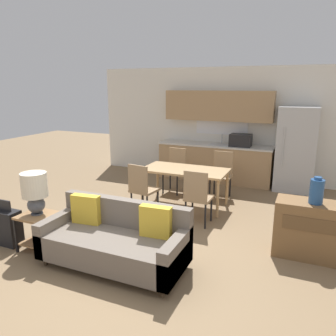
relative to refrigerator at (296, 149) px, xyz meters
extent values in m
plane|color=#7F6647|center=(-1.82, -4.24, -0.92)|extent=(20.00, 20.00, 0.00)
cube|color=silver|center=(-1.82, 0.39, 0.43)|extent=(6.40, 0.06, 2.70)
cube|color=white|center=(-1.76, 0.36, 0.64)|extent=(1.28, 0.01, 0.92)
cube|color=tan|center=(-1.82, 0.05, -0.49)|extent=(2.71, 0.62, 0.86)
cube|color=silver|center=(-1.82, 0.05, -0.04)|extent=(2.74, 0.65, 0.04)
cube|color=#B2B5B7|center=(-1.69, 0.00, -0.02)|extent=(0.48, 0.36, 0.01)
cylinder|color=#B7BABC|center=(-1.69, 0.17, 0.10)|extent=(0.02, 0.02, 0.24)
cube|color=tan|center=(-1.82, 0.19, 0.88)|extent=(2.57, 0.34, 0.70)
cube|color=black|center=(-1.21, 0.00, 0.12)|extent=(0.48, 0.36, 0.28)
cube|color=#B7BABC|center=(0.00, 0.00, 0.00)|extent=(0.81, 0.68, 1.84)
cylinder|color=silver|center=(-0.24, -0.36, 0.09)|extent=(0.02, 0.02, 0.83)
cube|color=tan|center=(-1.87, -1.89, -0.21)|extent=(1.60, 0.81, 0.04)
cylinder|color=tan|center=(-2.61, -2.23, -0.57)|extent=(0.05, 0.05, 0.69)
cylinder|color=tan|center=(-1.13, -2.23, -0.57)|extent=(0.05, 0.05, 0.69)
cylinder|color=tan|center=(-2.61, -1.54, -0.57)|extent=(0.05, 0.05, 0.69)
cylinder|color=tan|center=(-1.13, -1.54, -0.57)|extent=(0.05, 0.05, 0.69)
cylinder|color=#3D2D1E|center=(-2.76, -4.64, -0.87)|extent=(0.05, 0.05, 0.10)
cylinder|color=#3D2D1E|center=(-1.09, -4.64, -0.87)|extent=(0.05, 0.05, 0.10)
cylinder|color=#3D2D1E|center=(-2.76, -4.00, -0.87)|extent=(0.05, 0.05, 0.10)
cylinder|color=#3D2D1E|center=(-1.09, -4.00, -0.87)|extent=(0.05, 0.05, 0.10)
cube|color=#6B6056|center=(-1.92, -4.32, -0.65)|extent=(1.87, 0.80, 0.33)
cube|color=#6B6056|center=(-1.92, -3.99, -0.47)|extent=(1.87, 0.14, 0.71)
cube|color=#6B6056|center=(-2.79, -4.32, -0.58)|extent=(0.14, 0.80, 0.47)
cube|color=#6B6056|center=(-1.06, -4.32, -0.58)|extent=(0.14, 0.80, 0.47)
cube|color=gold|center=(-2.47, -4.12, -0.29)|extent=(0.41, 0.16, 0.40)
cube|color=gold|center=(-1.42, -4.12, -0.29)|extent=(0.41, 0.15, 0.40)
cube|color=olive|center=(-3.15, -4.33, -0.41)|extent=(0.46, 0.46, 0.03)
cube|color=olive|center=(-3.15, -4.33, -0.80)|extent=(0.42, 0.42, 0.02)
cube|color=black|center=(-3.36, -4.54, -0.67)|extent=(0.03, 0.03, 0.49)
cube|color=black|center=(-2.94, -4.54, -0.67)|extent=(0.03, 0.03, 0.49)
cube|color=black|center=(-3.36, -4.12, -0.67)|extent=(0.03, 0.03, 0.49)
cube|color=black|center=(-2.94, -4.12, -0.67)|extent=(0.03, 0.03, 0.49)
cylinder|color=#4C515B|center=(-3.16, -4.32, -0.39)|extent=(0.16, 0.16, 0.02)
sphere|color=#4C515B|center=(-3.16, -4.32, -0.26)|extent=(0.24, 0.24, 0.24)
cylinder|color=beige|center=(-3.16, -4.32, 0.03)|extent=(0.35, 0.35, 0.34)
cube|color=brown|center=(0.45, -3.04, -0.53)|extent=(1.09, 0.44, 0.78)
cube|color=brown|center=(0.45, -3.27, -0.37)|extent=(0.87, 0.01, 0.19)
cylinder|color=#234C84|center=(0.39, -3.07, 0.02)|extent=(0.17, 0.17, 0.32)
cylinder|color=#234C84|center=(0.39, -3.07, 0.20)|extent=(0.10, 0.10, 0.04)
cube|color=#997A56|center=(-1.35, -1.17, -0.47)|extent=(0.42, 0.42, 0.04)
cube|color=#997A56|center=(-1.35, -0.98, -0.21)|extent=(0.40, 0.03, 0.48)
cylinder|color=black|center=(-1.52, -1.34, -0.70)|extent=(0.03, 0.03, 0.43)
cylinder|color=black|center=(-1.18, -1.34, -0.70)|extent=(0.03, 0.03, 0.43)
cylinder|color=black|center=(-1.52, -1.00, -0.70)|extent=(0.03, 0.03, 0.43)
cylinder|color=black|center=(-1.18, -1.00, -0.70)|extent=(0.03, 0.03, 0.43)
cube|color=#997A56|center=(-1.35, -2.58, -0.47)|extent=(0.42, 0.42, 0.04)
cube|color=#997A56|center=(-1.36, -2.78, -0.21)|extent=(0.40, 0.03, 0.48)
cylinder|color=black|center=(-1.18, -2.41, -0.70)|extent=(0.03, 0.03, 0.43)
cylinder|color=black|center=(-1.52, -2.41, -0.70)|extent=(0.03, 0.03, 0.43)
cylinder|color=black|center=(-1.19, -2.75, -0.70)|extent=(0.03, 0.03, 0.43)
cylinder|color=black|center=(-1.53, -2.75, -0.70)|extent=(0.03, 0.03, 0.43)
cube|color=#997A56|center=(-2.38, -1.21, -0.47)|extent=(0.45, 0.45, 0.04)
cube|color=#997A56|center=(-2.36, -1.02, -0.21)|extent=(0.40, 0.06, 0.48)
cylinder|color=black|center=(-2.56, -1.37, -0.70)|extent=(0.03, 0.03, 0.43)
cylinder|color=black|center=(-2.22, -1.39, -0.70)|extent=(0.03, 0.03, 0.43)
cylinder|color=black|center=(-2.53, -1.03, -0.70)|extent=(0.03, 0.03, 0.43)
cylinder|color=black|center=(-2.20, -1.05, -0.70)|extent=(0.03, 0.03, 0.43)
cube|color=#997A56|center=(-2.38, -2.57, -0.47)|extent=(0.47, 0.47, 0.04)
cube|color=#997A56|center=(-2.40, -2.76, -0.21)|extent=(0.40, 0.09, 0.48)
cylinder|color=black|center=(-2.19, -2.43, -0.70)|extent=(0.03, 0.03, 0.43)
cylinder|color=black|center=(-2.52, -2.38, -0.70)|extent=(0.03, 0.03, 0.43)
cylinder|color=black|center=(-2.23, -2.76, -0.70)|extent=(0.03, 0.03, 0.43)
cylinder|color=black|center=(-2.57, -2.71, -0.70)|extent=(0.03, 0.03, 0.43)
cube|color=black|center=(-3.70, -4.41, -0.66)|extent=(0.44, 0.22, 0.52)
cube|color=black|center=(-3.70, -4.41, -0.32)|extent=(0.27, 0.02, 0.16)
camera|label=1|loc=(0.22, -7.52, 1.35)|focal=35.00mm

